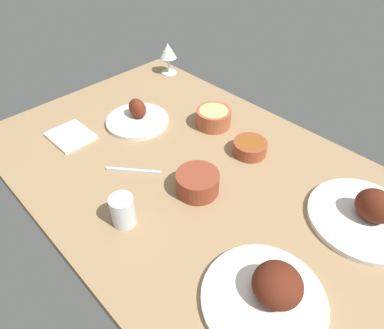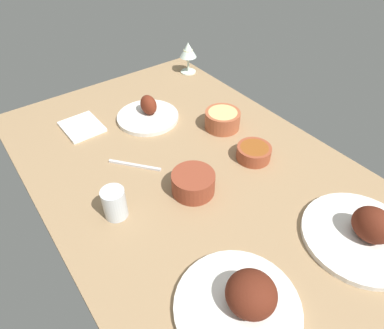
# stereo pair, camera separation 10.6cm
# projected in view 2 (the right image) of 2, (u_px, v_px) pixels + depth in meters

# --- Properties ---
(dining_table) EXTENTS (1.40, 0.90, 0.04)m
(dining_table) POSITION_uv_depth(u_px,v_px,m) (192.00, 174.00, 1.09)
(dining_table) COLOR #937551
(dining_table) RESTS_ON ground
(plate_near_viewer) EXTENTS (0.30, 0.30, 0.10)m
(plate_near_viewer) POSITION_uv_depth(u_px,v_px,m) (364.00, 232.00, 0.86)
(plate_near_viewer) COLOR silver
(plate_near_viewer) RESTS_ON dining_table
(plate_center_main) EXTENTS (0.23, 0.23, 0.09)m
(plate_center_main) POSITION_uv_depth(u_px,v_px,m) (148.00, 114.00, 1.28)
(plate_center_main) COLOR silver
(plate_center_main) RESTS_ON dining_table
(plate_far_side) EXTENTS (0.28, 0.28, 0.10)m
(plate_far_side) POSITION_uv_depth(u_px,v_px,m) (244.00, 301.00, 0.72)
(plate_far_side) COLOR silver
(plate_far_side) RESTS_ON dining_table
(bowl_pasta) EXTENTS (0.13, 0.13, 0.06)m
(bowl_pasta) POSITION_uv_depth(u_px,v_px,m) (222.00, 119.00, 1.22)
(bowl_pasta) COLOR #A35133
(bowl_pasta) RESTS_ON dining_table
(bowl_soup) EXTENTS (0.11, 0.11, 0.05)m
(bowl_soup) POSITION_uv_depth(u_px,v_px,m) (254.00, 152.00, 1.10)
(bowl_soup) COLOR brown
(bowl_soup) RESTS_ON dining_table
(bowl_potatoes) EXTENTS (0.13, 0.13, 0.06)m
(bowl_potatoes) POSITION_uv_depth(u_px,v_px,m) (193.00, 182.00, 0.98)
(bowl_potatoes) COLOR brown
(bowl_potatoes) RESTS_ON dining_table
(wine_glass) EXTENTS (0.08, 0.08, 0.14)m
(wine_glass) POSITION_uv_depth(u_px,v_px,m) (188.00, 52.00, 1.51)
(wine_glass) COLOR silver
(wine_glass) RESTS_ON dining_table
(water_tumbler) EXTENTS (0.06, 0.06, 0.09)m
(water_tumbler) POSITION_uv_depth(u_px,v_px,m) (115.00, 203.00, 0.90)
(water_tumbler) COLOR silver
(water_tumbler) RESTS_ON dining_table
(folded_napkin) EXTENTS (0.15, 0.13, 0.01)m
(folded_napkin) POSITION_uv_depth(u_px,v_px,m) (82.00, 127.00, 1.24)
(folded_napkin) COLOR white
(folded_napkin) RESTS_ON dining_table
(fork_loose) EXTENTS (0.14, 0.12, 0.01)m
(fork_loose) POSITION_uv_depth(u_px,v_px,m) (135.00, 165.00, 1.08)
(fork_loose) COLOR silver
(fork_loose) RESTS_ON dining_table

